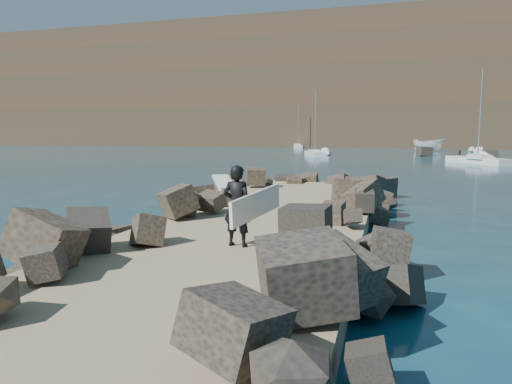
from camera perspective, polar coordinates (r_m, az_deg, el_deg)
ground at (r=14.06m, az=1.14°, el=-5.58°), size 800.00×800.00×0.00m
jetty at (r=12.12m, az=-1.32°, el=-6.22°), size 6.00×26.00×0.60m
riprap_left at (r=13.64m, az=-12.41°, el=-4.00°), size 2.60×22.00×1.00m
riprap_right at (r=12.05m, az=12.75°, el=-5.50°), size 2.60×22.00×1.00m
headland at (r=173.84m, az=18.57°, el=11.15°), size 360.00×140.00×32.00m
surfboard_resting at (r=17.50m, az=-3.85°, el=0.42°), size 1.89×2.62×0.09m
boat_imported at (r=89.32m, az=20.73°, el=5.53°), size 6.22×4.86×2.28m
surfer_with_board at (r=10.22m, az=-2.01°, el=-1.72°), size 1.06×2.26×1.84m
sailboat_d at (r=85.48m, az=26.09°, el=4.67°), size 2.49×5.93×7.12m
sailboat_c at (r=54.03m, az=25.96°, el=3.59°), size 5.65×8.27×10.00m
sailboat_a at (r=64.90m, az=7.36°, el=4.76°), size 4.18×7.89×9.29m
sailboat_e at (r=102.32m, az=5.26°, el=5.68°), size 3.55×8.54×9.92m
headland_buildings at (r=168.81m, az=21.36°, el=17.31°), size 137.50×30.50×5.00m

